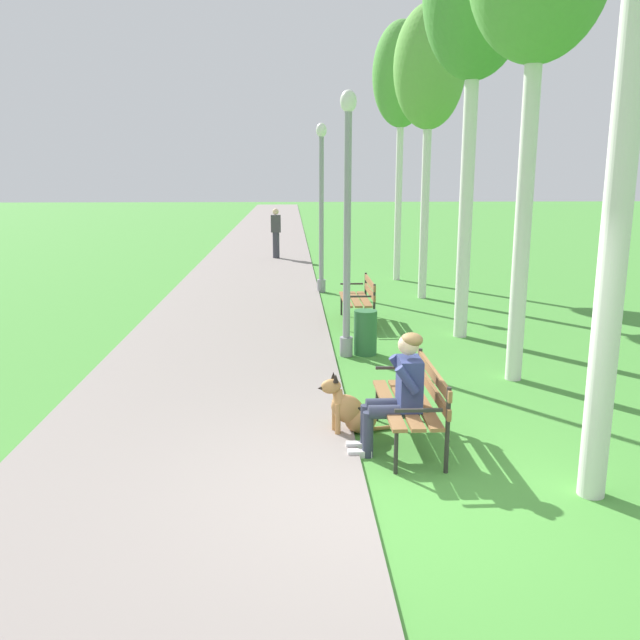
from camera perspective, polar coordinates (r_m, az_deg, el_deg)
The scene contains 13 objects.
ground_plane at distance 6.03m, azimuth 6.86°, elevation -15.10°, with size 120.00×120.00×0.00m, color #478E38.
paved_path at distance 29.41m, azimuth -4.70°, elevation 7.09°, with size 3.50×60.00×0.04m, color gray.
park_bench_near at distance 6.98m, azimuth 8.14°, elevation -6.61°, with size 0.55×1.50×0.85m.
park_bench_mid at distance 12.56m, azimuth 3.46°, elevation 2.07°, with size 0.55×1.50×0.85m.
person_seated_on_near_bench at distance 6.71m, azimuth 6.74°, elevation -5.84°, with size 0.74×0.49×1.25m.
dog_shepherd at distance 7.28m, azimuth 2.74°, elevation -7.80°, with size 0.82×0.37×0.71m.
lamp_post_near at distance 10.00m, azimuth 2.36°, elevation 8.26°, with size 0.24×0.24×3.94m.
lamp_post_mid at distance 15.63m, azimuth 0.12°, elevation 9.70°, with size 0.24×0.24×3.88m.
birch_tree_third at distance 11.79m, azimuth 13.20°, elevation 25.06°, with size 1.66×1.59×6.81m.
birch_tree_fourth at distance 15.20m, azimuth 9.37°, elevation 20.38°, with size 1.53×1.49×6.25m.
birch_tree_fifth at distance 17.75m, azimuth 7.00°, elevation 19.95°, with size 1.46×1.38×6.46m.
litter_bin at distance 10.37m, azimuth 3.91°, elevation -1.08°, with size 0.36×0.36×0.70m, color #2D6638.
pedestrian_distant at distance 21.92m, azimuth -3.80°, elevation 7.42°, with size 0.32×0.22×1.65m.
Camera 1 is at (-0.93, -5.26, 2.79)m, focal length 37.33 mm.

